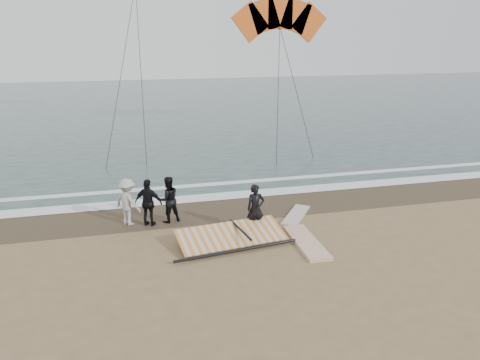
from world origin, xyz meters
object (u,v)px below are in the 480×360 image
object	(u,v)px
man_main	(256,208)
board_white	(306,242)
sail_rig	(228,236)
board_cream	(296,215)

from	to	relation	value
man_main	board_white	bearing A→B (deg)	-46.81
board_white	sail_rig	distance (m)	2.52
board_white	sail_rig	bearing A→B (deg)	164.08
man_main	board_cream	world-z (taller)	man_main
man_main	sail_rig	size ratio (longest dim) A/B	0.42
man_main	sail_rig	xyz separation A→B (m)	(-1.08, -0.60, -0.64)
board_cream	sail_rig	world-z (taller)	sail_rig
board_cream	board_white	bearing A→B (deg)	-67.13
man_main	sail_rig	world-z (taller)	man_main
man_main	board_cream	xyz separation A→B (m)	(1.83, 0.92, -0.79)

